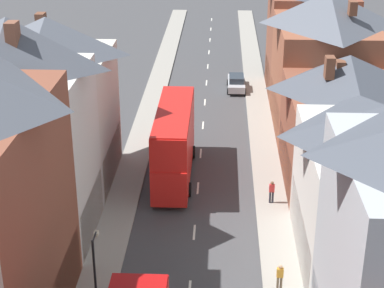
{
  "coord_description": "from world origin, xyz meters",
  "views": [
    {
      "loc": [
        1.46,
        -10.69,
        21.32
      ],
      "look_at": [
        -0.62,
        34.24,
        1.58
      ],
      "focal_mm": 60.0,
      "sensor_mm": 36.0,
      "label": 1
    }
  ],
  "objects_px": {
    "car_parked_right_a": "(164,134)",
    "street_lamp": "(96,280)",
    "pedestrian_far_left": "(272,191)",
    "car_parked_left_a": "(236,82)",
    "pedestrian_mid_right": "(280,276)",
    "double_decker_bus_lead": "(174,142)"
  },
  "relations": [
    {
      "from": "pedestrian_far_left",
      "to": "double_decker_bus_lead",
      "type": "bearing_deg",
      "value": 150.14
    },
    {
      "from": "car_parked_right_a",
      "to": "street_lamp",
      "type": "bearing_deg",
      "value": -92.79
    },
    {
      "from": "car_parked_left_a",
      "to": "car_parked_right_a",
      "type": "relative_size",
      "value": 1.14
    },
    {
      "from": "pedestrian_mid_right",
      "to": "double_decker_bus_lead",
      "type": "bearing_deg",
      "value": 115.91
    },
    {
      "from": "double_decker_bus_lead",
      "to": "street_lamp",
      "type": "xyz_separation_m",
      "value": [
        -2.44,
        -17.55,
        0.43
      ]
    },
    {
      "from": "car_parked_left_a",
      "to": "street_lamp",
      "type": "height_order",
      "value": "street_lamp"
    },
    {
      "from": "car_parked_left_a",
      "to": "street_lamp",
      "type": "relative_size",
      "value": 0.83
    },
    {
      "from": "pedestrian_far_left",
      "to": "street_lamp",
      "type": "bearing_deg",
      "value": -124.43
    },
    {
      "from": "street_lamp",
      "to": "double_decker_bus_lead",
      "type": "bearing_deg",
      "value": 82.08
    },
    {
      "from": "pedestrian_mid_right",
      "to": "pedestrian_far_left",
      "type": "xyz_separation_m",
      "value": [
        0.22,
        9.75,
        0.0
      ]
    },
    {
      "from": "car_parked_right_a",
      "to": "pedestrian_far_left",
      "type": "height_order",
      "value": "pedestrian_far_left"
    },
    {
      "from": "car_parked_right_a",
      "to": "pedestrian_far_left",
      "type": "bearing_deg",
      "value": -50.78
    },
    {
      "from": "car_parked_right_a",
      "to": "pedestrian_mid_right",
      "type": "xyz_separation_m",
      "value": [
        7.95,
        -19.76,
        0.19
      ]
    },
    {
      "from": "double_decker_bus_lead",
      "to": "street_lamp",
      "type": "bearing_deg",
      "value": -97.92
    },
    {
      "from": "pedestrian_mid_right",
      "to": "car_parked_right_a",
      "type": "bearing_deg",
      "value": 111.91
    },
    {
      "from": "car_parked_left_a",
      "to": "pedestrian_mid_right",
      "type": "bearing_deg",
      "value": -87.04
    },
    {
      "from": "double_decker_bus_lead",
      "to": "car_parked_left_a",
      "type": "xyz_separation_m",
      "value": [
        4.91,
        20.06,
        -2.02
      ]
    },
    {
      "from": "pedestrian_mid_right",
      "to": "pedestrian_far_left",
      "type": "relative_size",
      "value": 1.0
    },
    {
      "from": "car_parked_right_a",
      "to": "street_lamp",
      "type": "xyz_separation_m",
      "value": [
        -1.15,
        -23.61,
        2.4
      ]
    },
    {
      "from": "car_parked_left_a",
      "to": "pedestrian_far_left",
      "type": "distance_m",
      "value": 24.09
    },
    {
      "from": "double_decker_bus_lead",
      "to": "car_parked_right_a",
      "type": "distance_m",
      "value": 6.5
    },
    {
      "from": "car_parked_left_a",
      "to": "car_parked_right_a",
      "type": "height_order",
      "value": "car_parked_right_a"
    }
  ]
}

